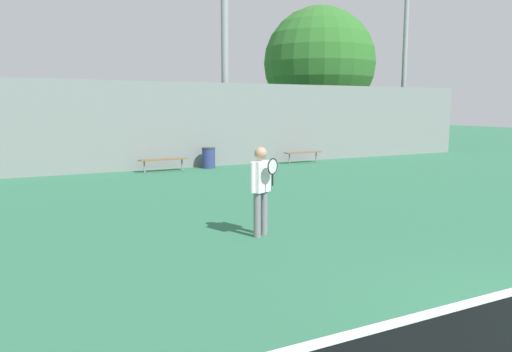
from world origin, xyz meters
TOP-DOWN VIEW (x-y plane):
  - tennis_player at (-1.07, 5.75)m, footprint 0.55×0.51m
  - bench_courtside_near at (0.22, 16.01)m, footprint 1.87×0.40m
  - bench_courtside_far at (6.62, 16.01)m, footprint 1.77×0.40m
  - light_pole_near_left at (14.08, 17.71)m, footprint 0.90×0.60m
  - light_pole_far_right at (3.42, 17.27)m, footprint 0.90×0.60m
  - trash_bin at (2.17, 16.20)m, footprint 0.55×0.55m
  - back_fence at (0.00, 16.78)m, footprint 33.30×0.06m
  - tree_green_broad at (10.93, 21.04)m, footprint 6.22×6.22m

SIDE VIEW (x-z plane):
  - trash_bin at x=2.17m, z-range 0.00..0.84m
  - bench_courtside_far at x=6.62m, z-range 0.20..0.70m
  - bench_courtside_near at x=0.22m, z-range 0.20..0.70m
  - tennis_player at x=-1.07m, z-range 0.13..1.86m
  - back_fence at x=0.00m, z-range 0.00..3.47m
  - tree_green_broad at x=10.93m, z-range 0.89..8.90m
  - light_pole_near_left at x=14.08m, z-range 0.88..12.09m
  - light_pole_far_right at x=3.42m, z-range 0.54..12.56m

